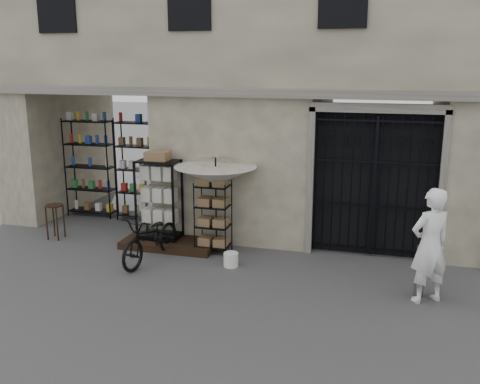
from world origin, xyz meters
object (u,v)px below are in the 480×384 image
(bicycle, at_px, (152,261))
(white_bucket, at_px, (231,260))
(steel_bollard, at_px, (420,271))
(wire_rack, at_px, (213,218))
(display_cabinet, at_px, (159,204))
(wooden_stool, at_px, (55,221))
(market_umbrella, at_px, (216,171))
(shopkeeper, at_px, (425,301))

(bicycle, bearing_deg, white_bucket, 14.76)
(white_bucket, height_order, steel_bollard, steel_bollard)
(wire_rack, bearing_deg, bicycle, -163.43)
(display_cabinet, xyz_separation_m, steel_bollard, (5.27, -1.28, -0.47))
(wire_rack, bearing_deg, wooden_stool, 158.62)
(wooden_stool, relative_size, steel_bollard, 0.89)
(market_umbrella, relative_size, white_bucket, 8.37)
(market_umbrella, xyz_separation_m, shopkeeper, (4.07, -1.37, -1.71))
(wooden_stool, xyz_separation_m, steel_bollard, (7.68, -1.03, 0.03))
(display_cabinet, distance_m, shopkeeper, 5.64)
(display_cabinet, xyz_separation_m, wooden_stool, (-2.41, -0.26, -0.50))
(wire_rack, relative_size, shopkeeper, 0.78)
(wooden_stool, bearing_deg, steel_bollard, -7.60)
(display_cabinet, relative_size, wooden_stool, 2.34)
(display_cabinet, height_order, market_umbrella, market_umbrella)
(market_umbrella, bearing_deg, bicycle, -139.53)
(display_cabinet, height_order, bicycle, display_cabinet)
(bicycle, bearing_deg, steel_bollard, 5.90)
(wire_rack, distance_m, bicycle, 1.50)
(steel_bollard, height_order, shopkeeper, steel_bollard)
(bicycle, relative_size, wooden_stool, 2.35)
(steel_bollard, bearing_deg, bicycle, 176.58)
(wire_rack, relative_size, steel_bollard, 1.70)
(bicycle, height_order, shopkeeper, bicycle)
(wire_rack, height_order, wooden_stool, wire_rack)
(display_cabinet, xyz_separation_m, market_umbrella, (1.30, -0.08, 0.80))
(steel_bollard, bearing_deg, display_cabinet, 166.35)
(shopkeeper, bearing_deg, bicycle, -38.26)
(wooden_stool, bearing_deg, wire_rack, 1.71)
(display_cabinet, xyz_separation_m, white_bucket, (1.84, -0.83, -0.78))
(white_bucket, xyz_separation_m, wooden_stool, (-4.24, 0.57, 0.28))
(white_bucket, relative_size, wooden_stool, 0.36)
(wire_rack, height_order, bicycle, wire_rack)
(market_umbrella, xyz_separation_m, steel_bollard, (3.97, -1.20, -1.27))
(display_cabinet, height_order, steel_bollard, display_cabinet)
(display_cabinet, bearing_deg, shopkeeper, -4.31)
(display_cabinet, relative_size, bicycle, 1.00)
(white_bucket, relative_size, shopkeeper, 0.15)
(wire_rack, distance_m, wooden_stool, 3.68)
(steel_bollard, xyz_separation_m, shopkeeper, (0.10, -0.17, -0.44))
(white_bucket, xyz_separation_m, bicycle, (-1.58, -0.15, -0.14))
(market_umbrella, distance_m, bicycle, 2.20)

